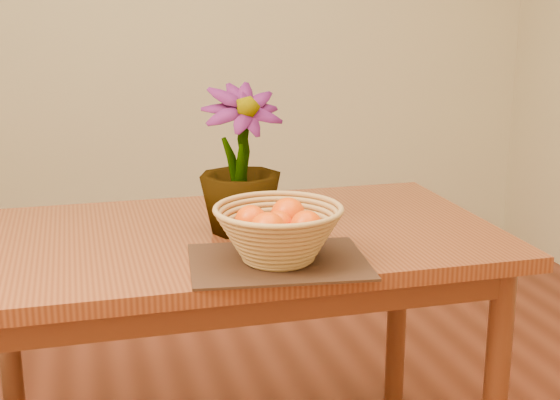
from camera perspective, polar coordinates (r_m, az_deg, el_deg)
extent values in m
cube|color=brown|center=(2.07, -3.40, -2.86)|extent=(1.40, 0.80, 0.04)
cube|color=#552713|center=(2.09, -3.37, -4.43)|extent=(1.28, 0.68, 0.08)
cylinder|color=#552713|center=(2.15, 15.48, -13.54)|extent=(0.06, 0.06, 0.71)
cylinder|color=#552713|center=(2.48, -19.21, -9.93)|extent=(0.06, 0.06, 0.71)
cylinder|color=#552713|center=(2.67, 8.57, -7.46)|extent=(0.06, 0.06, 0.71)
cube|color=#361C13|center=(1.83, -0.12, -4.53)|extent=(0.44, 0.35, 0.01)
cylinder|color=#A77745|center=(1.82, -0.12, -4.32)|extent=(0.15, 0.15, 0.01)
sphere|color=#F54103|center=(1.80, -0.12, -1.86)|extent=(0.07, 0.07, 0.07)
sphere|color=#F54103|center=(1.86, 0.59, -1.08)|extent=(0.08, 0.08, 0.08)
sphere|color=#F54103|center=(1.82, -2.14, -1.54)|extent=(0.08, 0.08, 0.08)
sphere|color=#F54103|center=(1.74, -0.89, -2.24)|extent=(0.08, 0.08, 0.08)
sphere|color=#F54103|center=(1.78, 1.94, -1.96)|extent=(0.08, 0.08, 0.08)
imported|color=#1B4714|center=(2.02, -2.92, 2.94)|extent=(0.24, 0.24, 0.39)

